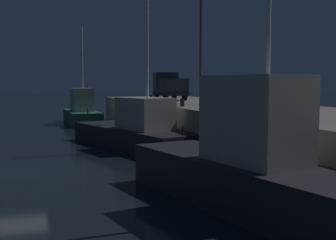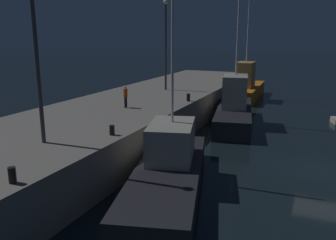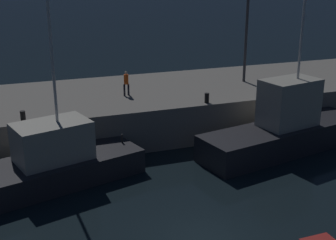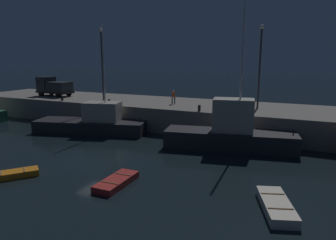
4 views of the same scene
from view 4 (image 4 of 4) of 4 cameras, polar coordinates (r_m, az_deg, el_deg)
The scene contains 14 objects.
ground_plane at distance 24.76m, azimuth -13.00°, elevation -7.14°, with size 320.00×320.00×0.00m, color black.
pier_quay at distance 36.54m, azimuth 0.80°, elevation 1.22°, with size 57.10×9.69×2.59m.
fishing_boat_blue at distance 33.45m, azimuth -13.50°, elevation -0.46°, with size 12.04×6.25×10.07m.
fishing_boat_orange at distance 27.09m, azimuth 11.43°, elevation -2.38°, with size 11.43×5.03×12.50m.
dinghy_orange_near at distance 17.51m, azimuth 19.27°, elevation -14.65°, with size 2.55×4.08×0.54m.
rowboat_white_mid at distance 19.85m, azimuth -9.45°, elevation -11.11°, with size 1.37×3.40×0.44m.
rowboat_blue_far at distance 23.10m, azimuth -26.60°, elevation -8.91°, with size 2.75×3.11×0.46m.
lamp_post_west at distance 38.89m, azimuth -12.05°, elevation 10.91°, with size 0.44×0.44×8.62m.
lamp_post_east at distance 33.09m, azimuth 16.57°, elevation 10.41°, with size 0.44×0.44×8.36m.
utility_truck at distance 45.17m, azimuth -20.28°, elevation 5.77°, with size 5.32×2.41×2.57m.
dockworker at distance 35.07m, azimuth 1.01°, elevation 4.44°, with size 0.42×0.35×1.60m.
bollard_west at distance 30.56m, azimuth 5.77°, elevation 2.19°, with size 0.28×0.28×0.60m, color black.
bollard_central at distance 35.81m, azimuth -10.77°, elevation 3.34°, with size 0.28×0.28×0.53m, color black.
bollard_east at distance 40.07m, azimuth -18.89°, elevation 3.82°, with size 0.28×0.28×0.60m, color black.
Camera 4 is at (14.59, -18.45, 7.75)m, focal length 33.15 mm.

